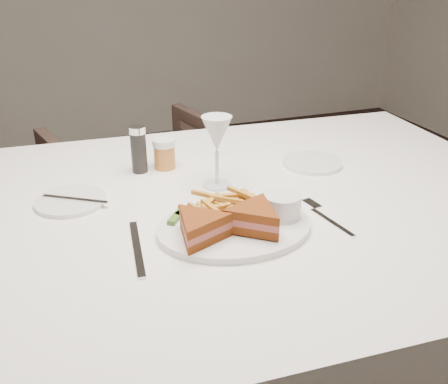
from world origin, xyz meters
name	(u,v)px	position (x,y,z in m)	size (l,w,h in m)	color
ground	(191,377)	(0.00, 0.00, 0.00)	(5.00, 5.00, 0.00)	black
table	(218,331)	(0.02, -0.23, 0.38)	(1.57, 1.05, 0.75)	white
chair_far	(150,196)	(0.03, 0.67, 0.35)	(0.69, 0.65, 0.71)	#423029
table_setting	(220,198)	(0.01, -0.27, 0.79)	(0.79, 0.61, 0.18)	white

